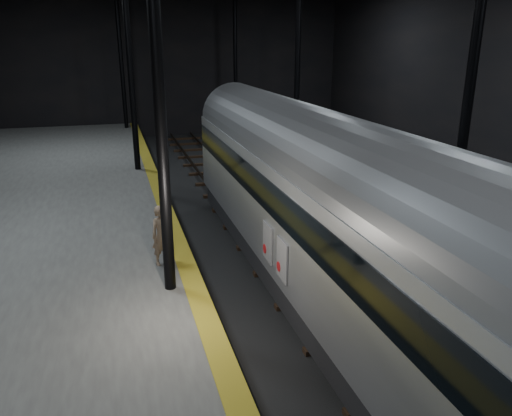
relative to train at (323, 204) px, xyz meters
name	(u,v)px	position (x,y,z in m)	size (l,w,h in m)	color
ground	(272,246)	(0.00, 3.96, -2.71)	(44.00, 44.00, 0.00)	black
platform_left	(27,258)	(-7.50, 3.96, -2.21)	(9.00, 43.80, 1.00)	#494947
platform_right	(464,212)	(7.50, 3.96, -2.21)	(9.00, 43.80, 1.00)	#494947
tactile_strip	(173,227)	(-3.25, 3.96, -1.70)	(0.50, 43.80, 0.01)	olive
track	(272,244)	(0.00, 3.96, -2.64)	(2.40, 43.00, 0.24)	#3F3328
train	(323,204)	(0.00, 0.00, 0.00)	(2.73, 18.16, 4.85)	#9A9CA1
woman	(162,235)	(-3.80, 1.36, -0.92)	(0.57, 0.38, 1.57)	tan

